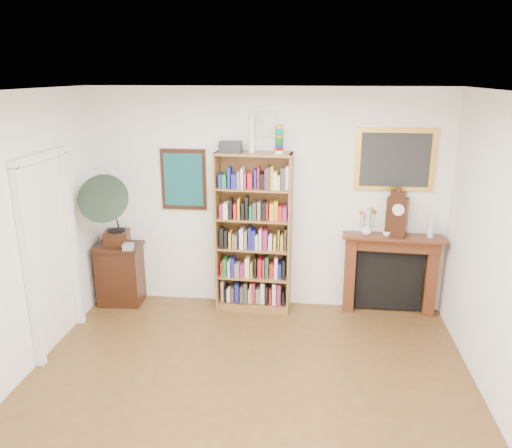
{
  "coord_description": "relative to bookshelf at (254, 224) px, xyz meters",
  "views": [
    {
      "loc": [
        0.56,
        -3.59,
        2.95
      ],
      "look_at": [
        -0.03,
        1.6,
        1.36
      ],
      "focal_mm": 35.0,
      "sensor_mm": 36.0,
      "label": 1
    }
  ],
  "objects": [
    {
      "name": "side_cabinet",
      "position": [
        -1.77,
        -0.05,
        -0.73
      ],
      "size": [
        0.62,
        0.47,
        0.81
      ],
      "primitive_type": "cube",
      "rotation": [
        0.0,
        0.0,
        0.06
      ],
      "color": "black",
      "rests_on": "floor"
    },
    {
      "name": "bottle_right",
      "position": [
        2.16,
        0.03,
        0.0
      ],
      "size": [
        0.06,
        0.06,
        0.2
      ],
      "primitive_type": "cylinder",
      "color": "silver",
      "rests_on": "fireplace"
    },
    {
      "name": "room",
      "position": [
        0.13,
        -2.31,
        0.26
      ],
      "size": [
        4.51,
        5.01,
        2.81
      ],
      "color": "#543419",
      "rests_on": "ground"
    },
    {
      "name": "bottle_left",
      "position": [
        2.15,
        0.03,
        0.02
      ],
      "size": [
        0.07,
        0.07,
        0.24
      ],
      "primitive_type": "cylinder",
      "color": "silver",
      "rests_on": "fireplace"
    },
    {
      "name": "teal_poster",
      "position": [
        -0.92,
        0.17,
        0.51
      ],
      "size": [
        0.58,
        0.04,
        0.78
      ],
      "color": "black",
      "rests_on": "back_wall"
    },
    {
      "name": "mantel_clock",
      "position": [
        1.74,
        0.03,
        0.17
      ],
      "size": [
        0.27,
        0.21,
        0.56
      ],
      "rotation": [
        0.0,
        0.0,
        -0.38
      ],
      "color": "black",
      "rests_on": "fireplace"
    },
    {
      "name": "cd_stack",
      "position": [
        -1.57,
        -0.2,
        -0.29
      ],
      "size": [
        0.13,
        0.13,
        0.08
      ],
      "primitive_type": "cube",
      "rotation": [
        0.0,
        0.0,
        0.08
      ],
      "color": "#ADADB9",
      "rests_on": "side_cabinet"
    },
    {
      "name": "gilt_painting",
      "position": [
        1.68,
        0.17,
        0.81
      ],
      "size": [
        0.95,
        0.04,
        0.75
      ],
      "color": "gold",
      "rests_on": "back_wall"
    },
    {
      "name": "small_picture",
      "position": [
        0.13,
        0.17,
        1.21
      ],
      "size": [
        0.26,
        0.04,
        0.3
      ],
      "color": "white",
      "rests_on": "back_wall"
    },
    {
      "name": "teacup",
      "position": [
        1.63,
        -0.0,
        -0.06
      ],
      "size": [
        0.09,
        0.09,
        0.07
      ],
      "primitive_type": "imported",
      "rotation": [
        0.0,
        0.0,
        -0.01
      ],
      "color": "silver",
      "rests_on": "fireplace"
    },
    {
      "name": "fireplace",
      "position": [
        1.72,
        0.1,
        -0.53
      ],
      "size": [
        1.25,
        0.37,
        1.04
      ],
      "rotation": [
        0.0,
        0.0,
        -0.06
      ],
      "color": "#4D2112",
      "rests_on": "floor"
    },
    {
      "name": "door_casing",
      "position": [
        -2.07,
        -1.11,
        0.12
      ],
      "size": [
        0.08,
        1.02,
        2.17
      ],
      "color": "white",
      "rests_on": "left_wall"
    },
    {
      "name": "bookshelf",
      "position": [
        0.0,
        0.0,
        0.0
      ],
      "size": [
        0.95,
        0.37,
        2.34
      ],
      "rotation": [
        0.0,
        0.0,
        -0.05
      ],
      "color": "brown",
      "rests_on": "floor"
    },
    {
      "name": "flower_vase",
      "position": [
        1.39,
        0.04,
        -0.03
      ],
      "size": [
        0.14,
        0.14,
        0.14
      ],
      "primitive_type": "imported",
      "rotation": [
        0.0,
        0.0,
        0.09
      ],
      "color": "white",
      "rests_on": "fireplace"
    },
    {
      "name": "gramophone",
      "position": [
        -1.78,
        -0.19,
        0.23
      ],
      "size": [
        0.73,
        0.84,
        0.98
      ],
      "rotation": [
        0.0,
        0.0,
        0.19
      ],
      "color": "black",
      "rests_on": "side_cabinet"
    }
  ]
}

